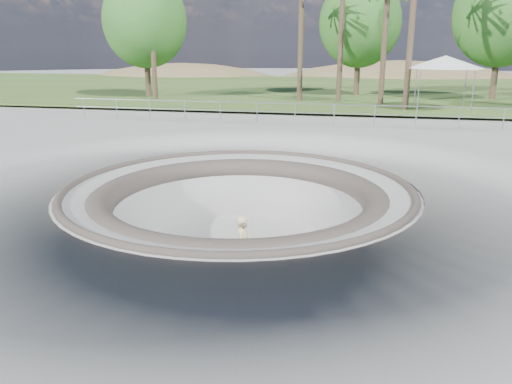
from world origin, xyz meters
TOP-DOWN VIEW (x-y plane):
  - ground at (0.00, 0.00)m, footprint 180.00×180.00m
  - skate_bowl at (0.00, 0.00)m, footprint 14.00×14.00m
  - grass_strip at (0.00, 34.00)m, footprint 180.00×36.00m
  - distant_hills at (3.78, 57.17)m, footprint 103.20×45.00m
  - safety_railing at (0.00, 12.00)m, footprint 25.00×0.06m
  - skateboard at (0.61, -1.94)m, footprint 0.74×0.21m
  - skater at (0.61, -1.94)m, footprint 0.45×0.62m
  - canopy_white at (8.08, 18.91)m, footprint 6.32×6.32m
  - bushy_tree_left at (-12.83, 22.77)m, footprint 6.29×5.72m
  - bushy_tree_mid at (2.78, 27.41)m, footprint 6.24×5.67m
  - bushy_tree_right at (12.55, 26.01)m, footprint 6.71×6.10m

SIDE VIEW (x-z plane):
  - distant_hills at x=3.78m, z-range -21.32..7.28m
  - skateboard at x=0.61m, z-range -1.88..-1.80m
  - skate_bowl at x=0.00m, z-range -3.88..0.22m
  - skater at x=0.61m, z-range -1.82..-0.21m
  - ground at x=0.00m, z-range 0.00..0.00m
  - grass_strip at x=0.00m, z-range 0.16..0.28m
  - safety_railing at x=0.00m, z-range 0.18..1.20m
  - canopy_white at x=8.08m, z-range 1.48..4.67m
  - bushy_tree_mid at x=2.78m, z-range 1.25..10.26m
  - bushy_tree_left at x=-12.83m, z-range 1.26..10.34m
  - bushy_tree_right at x=12.55m, z-range 1.34..11.02m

